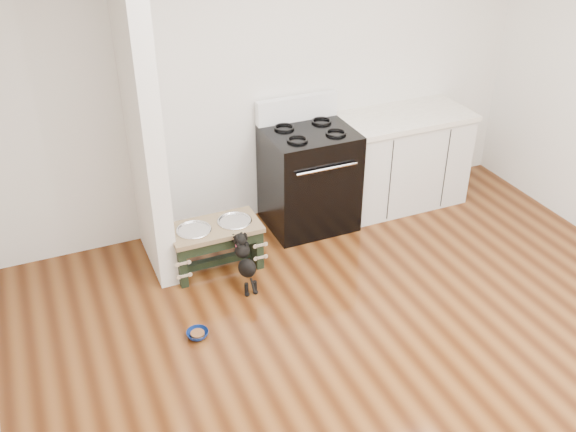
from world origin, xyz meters
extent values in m
plane|color=#3F1D0B|center=(0.00, 0.00, 0.00)|extent=(5.00, 5.00, 0.00)
plane|color=silver|center=(0.00, 2.50, 1.35)|extent=(5.00, 0.00, 5.00)
cube|color=silver|center=(-1.18, 2.10, 1.35)|extent=(0.15, 0.80, 2.70)
cube|color=black|center=(0.25, 2.15, 0.46)|extent=(0.76, 0.65, 0.92)
cube|color=black|center=(0.25, 1.84, 0.40)|extent=(0.58, 0.02, 0.50)
cylinder|color=silver|center=(0.25, 1.80, 0.72)|extent=(0.56, 0.02, 0.02)
cube|color=white|center=(0.25, 2.43, 1.03)|extent=(0.76, 0.08, 0.22)
torus|color=black|center=(0.07, 2.01, 0.93)|extent=(0.18, 0.18, 0.02)
torus|color=black|center=(0.43, 2.01, 0.93)|extent=(0.18, 0.18, 0.02)
torus|color=black|center=(0.07, 2.29, 0.93)|extent=(0.18, 0.18, 0.02)
torus|color=black|center=(0.43, 2.29, 0.93)|extent=(0.18, 0.18, 0.02)
cube|color=silver|center=(1.23, 2.18, 0.43)|extent=(1.20, 0.60, 0.86)
cube|color=beige|center=(1.23, 2.18, 0.89)|extent=(1.24, 0.64, 0.05)
cube|color=black|center=(1.23, 1.92, 0.05)|extent=(1.20, 0.06, 0.10)
cube|color=black|center=(-1.07, 1.81, 0.18)|extent=(0.06, 0.35, 0.36)
cube|color=black|center=(-0.43, 1.81, 0.18)|extent=(0.06, 0.35, 0.36)
cube|color=black|center=(-0.75, 1.65, 0.32)|extent=(0.59, 0.03, 0.09)
cube|color=black|center=(-0.75, 1.81, 0.06)|extent=(0.59, 0.06, 0.06)
cube|color=brown|center=(-0.75, 1.81, 0.38)|extent=(0.74, 0.39, 0.04)
cylinder|color=silver|center=(-0.92, 1.81, 0.39)|extent=(0.25, 0.25, 0.05)
cylinder|color=silver|center=(-0.58, 1.81, 0.39)|extent=(0.25, 0.25, 0.05)
torus|color=silver|center=(-0.92, 1.81, 0.41)|extent=(0.29, 0.29, 0.02)
torus|color=silver|center=(-0.58, 1.81, 0.41)|extent=(0.29, 0.29, 0.02)
cylinder|color=black|center=(-0.65, 1.35, 0.06)|extent=(0.03, 0.03, 0.11)
cylinder|color=black|center=(-0.58, 1.35, 0.06)|extent=(0.03, 0.03, 0.11)
sphere|color=black|center=(-0.65, 1.34, 0.01)|extent=(0.04, 0.04, 0.04)
sphere|color=black|center=(-0.58, 1.34, 0.01)|extent=(0.04, 0.04, 0.04)
ellipsoid|color=black|center=(-0.62, 1.42, 0.20)|extent=(0.13, 0.30, 0.27)
sphere|color=black|center=(-0.62, 1.52, 0.31)|extent=(0.12, 0.12, 0.12)
sphere|color=black|center=(-0.62, 1.56, 0.39)|extent=(0.11, 0.11, 0.11)
sphere|color=black|center=(-0.65, 1.63, 0.39)|extent=(0.04, 0.04, 0.04)
sphere|color=black|center=(-0.59, 1.63, 0.39)|extent=(0.04, 0.04, 0.04)
cylinder|color=black|center=(-0.62, 1.31, 0.12)|extent=(0.02, 0.09, 0.10)
torus|color=#E04265|center=(-0.62, 1.54, 0.35)|extent=(0.10, 0.06, 0.09)
imported|color=navy|center=(-1.15, 1.03, 0.02)|extent=(0.20, 0.20, 0.05)
cylinder|color=#4F2C16|center=(-1.15, 1.03, 0.03)|extent=(0.10, 0.10, 0.02)
camera|label=1|loc=(-1.95, -2.46, 3.14)|focal=40.00mm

